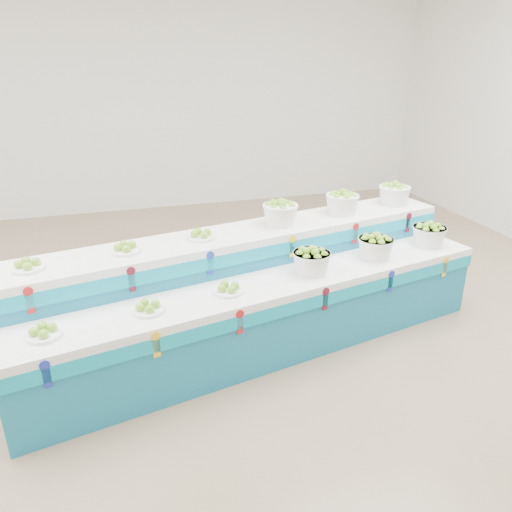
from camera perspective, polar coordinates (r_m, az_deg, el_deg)
The scene contains 15 objects.
ground at distance 4.55m, azimuth -5.30°, elevation -12.08°, with size 10.00×10.00×0.00m, color #77664C.
back_wall at distance 8.74m, azimuth -12.98°, elevation 18.10°, with size 10.00×10.00×0.00m, color silver.
display_stand at distance 4.61m, azimuth 0.00°, elevation -4.14°, with size 4.46×1.14×1.02m, color teal, non-canonical shape.
plate_lower_left at distance 3.80m, azimuth -23.36°, elevation -7.92°, with size 0.25×0.25×0.10m, color white.
plate_lower_mid at distance 3.90m, azimuth -12.37°, elevation -5.69°, with size 0.25×0.25×0.10m, color white.
plate_lower_right at distance 4.11m, azimuth -3.22°, elevation -3.65°, with size 0.25×0.25×0.10m, color white.
basket_lower_left at distance 4.46m, azimuth 6.42°, elevation -0.54°, with size 0.34×0.34×0.24m, color silver, non-canonical shape.
basket_lower_mid at distance 4.90m, azimuth 13.62°, elevation 1.10°, with size 0.34×0.34×0.24m, color silver, non-canonical shape.
basket_lower_right at distance 5.39m, azimuth 19.33°, elevation 2.38°, with size 0.34×0.34×0.24m, color silver, non-canonical shape.
plate_upper_left at distance 4.18m, azimuth -24.87°, elevation -0.85°, with size 0.25×0.25×0.10m, color white.
plate_upper_mid at distance 4.27m, azimuth -14.87°, elevation 1.01°, with size 0.25×0.25×0.10m, color white.
plate_upper_right at distance 4.46m, azimuth -6.37°, elevation 2.57°, with size 0.25×0.25×0.10m, color white.
basket_upper_left at distance 4.79m, azimuth 2.82°, elevation 5.03°, with size 0.34×0.34×0.24m, color silver, non-canonical shape.
basket_upper_mid at distance 5.21m, azimuth 9.91°, elevation 6.13°, with size 0.34×0.34×0.24m, color silver, non-canonical shape.
basket_upper_right at distance 5.67m, azimuth 15.66°, elevation 6.95°, with size 0.34×0.34×0.24m, color silver, non-canonical shape.
Camera 1 is at (-0.69, -3.70, 2.57)m, focal length 34.67 mm.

